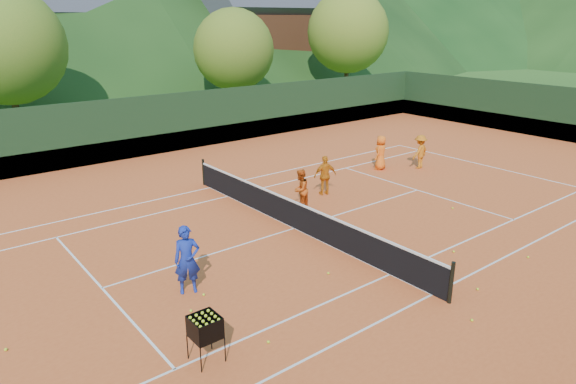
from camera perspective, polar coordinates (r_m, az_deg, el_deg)
ground at (r=17.01m, az=0.74°, el=-4.11°), size 400.00×400.00×0.00m
clay_court at (r=17.01m, az=0.74°, el=-4.08°), size 40.00×24.00×0.02m
coach at (r=13.10m, az=-11.15°, el=-7.41°), size 0.76×0.63×1.78m
student_a at (r=18.42m, az=1.38°, el=0.26°), size 0.89×0.81×1.50m
student_b at (r=20.04m, az=4.15°, el=1.86°), size 0.99×0.67×1.56m
student_c at (r=23.81m, az=10.27°, el=4.34°), size 0.89×0.73×1.57m
student_d at (r=24.39m, az=14.45°, el=4.36°), size 1.07×0.71×1.55m
tennis_ball_0 at (r=16.06m, az=17.93°, el=-6.32°), size 0.07×0.07×0.07m
tennis_ball_1 at (r=14.11m, az=4.51°, el=-8.99°), size 0.07×0.07×0.07m
tennis_ball_4 at (r=16.13m, az=6.12°, el=-5.35°), size 0.07×0.07×0.07m
tennis_ball_5 at (r=12.64m, az=-10.74°, el=-12.84°), size 0.07×0.07×0.07m
tennis_ball_7 at (r=11.41m, az=-2.20°, el=-16.32°), size 0.07×0.07×0.07m
tennis_ball_8 at (r=14.17m, az=20.32°, el=-10.08°), size 0.07×0.07×0.07m
tennis_ball_11 at (r=16.48m, az=6.41°, el=-4.82°), size 0.07×0.07×0.07m
tennis_ball_12 at (r=13.24m, az=-9.35°, el=-11.20°), size 0.07×0.07×0.07m
tennis_ball_13 at (r=12.65m, az=-28.86°, el=-15.07°), size 0.07×0.07×0.07m
tennis_ball_15 at (r=12.81m, az=19.76°, el=-13.26°), size 0.07×0.07×0.07m
tennis_ball_17 at (r=16.49m, az=25.12°, el=-6.57°), size 0.07×0.07×0.07m
tennis_ball_18 at (r=19.62m, az=17.82°, el=-1.71°), size 0.07×0.07×0.07m
court_lines at (r=17.00m, az=0.74°, el=-4.04°), size 23.83×11.03×0.00m
tennis_net at (r=16.82m, az=0.75°, el=-2.48°), size 0.10×12.07×1.10m
perimeter_fence at (r=16.56m, az=0.76°, el=-0.07°), size 40.40×24.24×3.00m
ball_hopper at (r=10.67m, az=-9.21°, el=-14.71°), size 0.57×0.57×1.00m
chalet_mid at (r=48.84m, az=-20.16°, el=15.76°), size 12.65×8.82×11.45m
chalet_right at (r=51.70m, az=-3.19°, el=17.22°), size 11.50×8.82×11.91m
tree_b at (r=32.72m, az=-28.90°, el=14.04°), size 6.40×6.40×8.40m
tree_c at (r=37.02m, az=-6.03°, el=15.45°), size 5.60×5.60×7.35m
tree_d at (r=45.31m, az=6.68°, el=17.25°), size 6.80×6.80×8.93m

